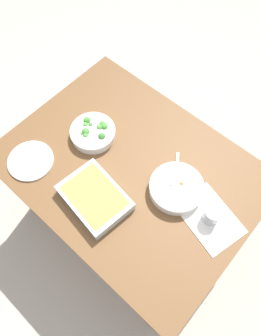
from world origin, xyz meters
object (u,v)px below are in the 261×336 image
broccoli_bowl (93,132)px  drink_cup (211,216)px  spoon_by_stew (177,173)px  baking_dish (95,197)px  stew_bowl (176,188)px  fork_on_table (209,215)px  side_plate (31,161)px

broccoli_bowl → drink_cup: drink_cup is taller
broccoli_bowl → spoon_by_stew: (0.44, 0.11, -0.03)m
baking_dish → stew_bowl: bearing=49.0°
stew_bowl → drink_cup: bearing=-1.1°
spoon_by_stew → fork_on_table: (0.23, -0.07, -0.00)m
baking_dish → side_plate: (-0.37, -0.07, -0.03)m
drink_cup → side_plate: 0.88m
side_plate → fork_on_table: side_plate is taller
stew_bowl → side_plate: bearing=-150.8°
baking_dish → broccoli_bowl: bearing=136.3°
stew_bowl → drink_cup: 0.19m
baking_dish → drink_cup: 0.51m
side_plate → fork_on_table: (0.80, 0.35, -0.00)m
baking_dish → side_plate: bearing=-170.1°
stew_bowl → drink_cup: drink_cup is taller
baking_dish → drink_cup: size_ratio=3.83×
broccoli_bowl → spoon_by_stew: bearing=13.8°
stew_bowl → fork_on_table: size_ratio=1.41×
drink_cup → spoon_by_stew: bearing=162.8°
drink_cup → side_plate: (-0.81, -0.34, -0.03)m
baking_dish → spoon_by_stew: bearing=61.2°
side_plate → spoon_by_stew: 0.70m
stew_bowl → side_plate: (-0.61, -0.34, -0.03)m
broccoli_bowl → stew_bowl: bearing=4.4°
drink_cup → fork_on_table: (-0.01, 0.01, -0.04)m
stew_bowl → spoon_by_stew: size_ratio=1.61×
drink_cup → broccoli_bowl: bearing=-177.2°
stew_bowl → fork_on_table: stew_bowl is taller
baking_dish → spoon_by_stew: 0.40m
drink_cup → spoon_by_stew: size_ratio=0.55×
stew_bowl → broccoli_bowl: 0.49m
drink_cup → spoon_by_stew: 0.26m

